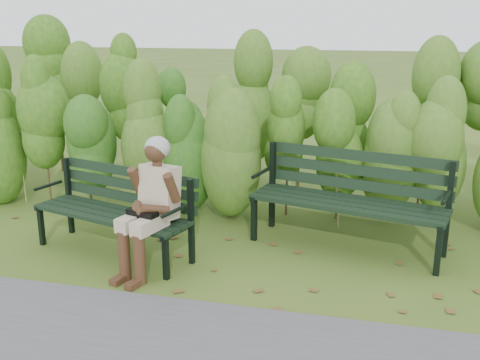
# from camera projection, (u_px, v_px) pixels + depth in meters

# --- Properties ---
(ground) EXTENTS (80.00, 80.00, 0.00)m
(ground) POSITION_uv_depth(u_px,v_px,m) (232.00, 259.00, 5.75)
(ground) COLOR #385419
(hedge_band) EXTENTS (11.04, 1.67, 2.42)m
(hedge_band) POSITION_uv_depth(u_px,v_px,m) (268.00, 110.00, 7.14)
(hedge_band) COLOR #47381E
(hedge_band) RESTS_ON ground
(leaf_litter) EXTENTS (5.66, 2.23, 0.01)m
(leaf_litter) POSITION_uv_depth(u_px,v_px,m) (232.00, 262.00, 5.68)
(leaf_litter) COLOR brown
(leaf_litter) RESTS_ON ground
(bench_left) EXTENTS (1.85, 1.05, 0.88)m
(bench_left) POSITION_uv_depth(u_px,v_px,m) (118.00, 204.00, 5.83)
(bench_left) COLOR black
(bench_left) RESTS_ON ground
(bench_right) EXTENTS (2.14, 1.11, 1.02)m
(bench_right) POSITION_uv_depth(u_px,v_px,m) (351.00, 192.00, 5.96)
(bench_right) COLOR black
(bench_right) RESTS_ON ground
(seated_woman) EXTENTS (0.57, 0.82, 1.31)m
(seated_woman) POSITION_uv_depth(u_px,v_px,m) (151.00, 198.00, 5.33)
(seated_woman) COLOR #B7A68D
(seated_woman) RESTS_ON ground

